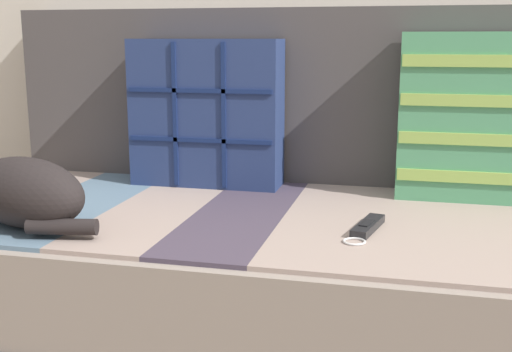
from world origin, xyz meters
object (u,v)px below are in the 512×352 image
Objects in this scene: game_remote_near at (367,227)px; sleeping_cat at (19,193)px; throw_pillow_striped at (473,117)px; throw_pillow_quilted at (207,113)px; couch at (330,292)px.

sleeping_cat is at bearing -169.52° from game_remote_near.
throw_pillow_quilted is at bearing 179.96° from throw_pillow_striped.
couch is 0.27m from game_remote_near.
couch is 9.98× the size of game_remote_near.
couch is at bearing -144.87° from throw_pillow_striped.
throw_pillow_striped is at bearing 26.70° from sleeping_cat.
throw_pillow_striped reaches higher than sleeping_cat.
couch is 0.59m from throw_pillow_striped.
couch is 0.62m from throw_pillow_quilted.
throw_pillow_quilted is 2.06× the size of game_remote_near.
throw_pillow_striped reaches higher than throw_pillow_quilted.
throw_pillow_quilted reaches higher than couch.
couch is at bearing -30.77° from throw_pillow_quilted.
sleeping_cat reaches higher than game_remote_near.
game_remote_near is (-0.24, -0.37, -0.21)m from throw_pillow_striped.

